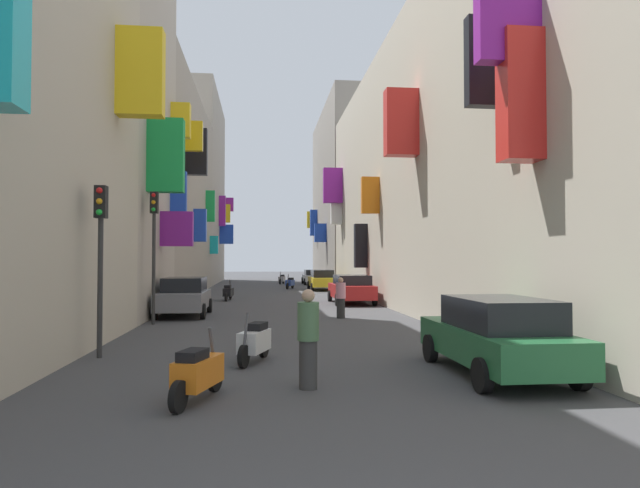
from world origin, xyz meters
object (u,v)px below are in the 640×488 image
at_px(parked_car_silver, 313,277).
at_px(pedestrian_near_left, 341,298).
at_px(scooter_black, 228,292).
at_px(pedestrian_crossing, 308,339).
at_px(scooter_blue, 290,283).
at_px(parked_car_yellow, 322,280).
at_px(scooter_white, 255,341).
at_px(scooter_silver, 282,279).
at_px(parked_car_grey, 184,296).
at_px(parked_car_red, 351,288).
at_px(parked_car_green, 497,335).
at_px(traffic_light_near_corner, 100,240).
at_px(traffic_light_far_corner, 154,235).
at_px(scooter_orange, 198,372).

distance_m(parked_car_silver, pedestrian_near_left, 28.56).
relative_size(scooter_black, pedestrian_crossing, 1.15).
bearing_deg(scooter_black, scooter_blue, 70.85).
height_order(parked_car_yellow, pedestrian_near_left, pedestrian_near_left).
xyz_separation_m(scooter_white, scooter_silver, (2.04, 38.58, 0.00)).
bearing_deg(parked_car_grey, pedestrian_near_left, -14.39).
relative_size(parked_car_red, scooter_black, 2.24).
xyz_separation_m(parked_car_green, scooter_blue, (-2.37, 31.95, -0.32)).
distance_m(traffic_light_near_corner, traffic_light_far_corner, 6.53).
height_order(parked_car_yellow, scooter_black, parked_car_yellow).
xyz_separation_m(scooter_white, traffic_light_far_corner, (-3.59, 7.46, 2.66)).
height_order(parked_car_silver, parked_car_grey, parked_car_grey).
relative_size(scooter_black, traffic_light_near_corner, 0.50).
height_order(parked_car_green, parked_car_grey, parked_car_grey).
xyz_separation_m(parked_car_yellow, traffic_light_far_corner, (-8.19, -20.57, 2.34)).
bearing_deg(parked_car_red, scooter_orange, -106.53).
bearing_deg(scooter_black, pedestrian_crossing, -82.90).
height_order(scooter_black, scooter_silver, same).
height_order(parked_car_grey, scooter_orange, parked_car_grey).
bearing_deg(parked_car_yellow, parked_car_red, -89.30).
bearing_deg(scooter_black, parked_car_grey, -98.81).
relative_size(scooter_blue, pedestrian_near_left, 1.14).
bearing_deg(parked_car_yellow, scooter_white, -99.31).
height_order(scooter_black, pedestrian_near_left, pedestrian_near_left).
height_order(scooter_white, traffic_light_near_corner, traffic_light_near_corner).
xyz_separation_m(parked_car_green, traffic_light_near_corner, (-8.28, 2.78, 1.93)).
relative_size(scooter_white, pedestrian_near_left, 1.08).
height_order(parked_car_silver, parked_car_green, parked_car_green).
relative_size(parked_car_grey, scooter_black, 2.02).
bearing_deg(traffic_light_far_corner, pedestrian_crossing, -65.56).
height_order(scooter_orange, scooter_white, same).
xyz_separation_m(scooter_silver, traffic_light_far_corner, (-5.63, -31.12, 2.66)).
distance_m(parked_car_grey, traffic_light_far_corner, 3.75).
relative_size(parked_car_yellow, scooter_orange, 2.48).
height_order(scooter_blue, scooter_black, same).
xyz_separation_m(scooter_orange, pedestrian_crossing, (1.82, 0.68, 0.41)).
height_order(parked_car_red, pedestrian_near_left, pedestrian_near_left).
relative_size(parked_car_yellow, scooter_silver, 2.36).
bearing_deg(pedestrian_near_left, scooter_black, 116.40).
distance_m(scooter_blue, scooter_silver, 8.47).
xyz_separation_m(scooter_blue, pedestrian_crossing, (-1.40, -32.68, 0.41)).
bearing_deg(scooter_white, parked_car_yellow, 80.69).
xyz_separation_m(scooter_blue, traffic_light_near_corner, (-5.91, -29.17, 2.26)).
bearing_deg(parked_car_red, scooter_white, -106.89).
xyz_separation_m(parked_car_yellow, scooter_orange, (-5.45, -31.28, -0.32)).
relative_size(scooter_silver, traffic_light_far_corner, 0.41).
height_order(pedestrian_near_left, traffic_light_far_corner, traffic_light_far_corner).
xyz_separation_m(parked_car_grey, scooter_silver, (4.97, 28.26, -0.33)).
height_order(scooter_orange, scooter_silver, same).
bearing_deg(scooter_orange, pedestrian_crossing, 20.52).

